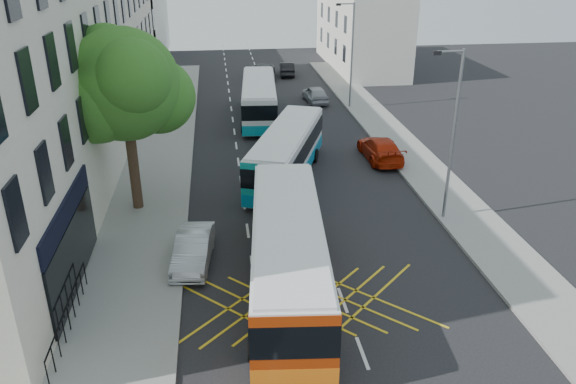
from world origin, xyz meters
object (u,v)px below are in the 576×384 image
object	(u,v)px
street_tree	(124,86)
lamp_near	(452,128)
bus_near	(288,255)
bus_mid	(287,153)
distant_car_grey	(263,73)
distant_car_silver	(315,94)
bus_far	(259,99)
parked_car_silver	(193,249)
red_hatchback	(380,149)
lamp_far	(351,50)
distant_car_dark	(287,69)

from	to	relation	value
street_tree	lamp_near	distance (m)	15.10
bus_near	bus_mid	distance (m)	11.48
distant_car_grey	distant_car_silver	xyz separation A→B (m)	(3.60, -8.85, -0.02)
bus_far	parked_car_silver	size ratio (longest dim) A/B	2.63
red_hatchback	bus_far	bearing A→B (deg)	-56.13
street_tree	parked_car_silver	size ratio (longest dim) A/B	2.19
lamp_far	distant_car_silver	bearing A→B (deg)	137.45
bus_near	red_hatchback	size ratio (longest dim) A/B	2.37
red_hatchback	parked_car_silver	bearing A→B (deg)	43.48
distant_car_dark	distant_car_silver	bearing A→B (deg)	100.31
street_tree	lamp_far	bearing A→B (deg)	49.19
lamp_near	distant_car_grey	world-z (taller)	lamp_near
bus_far	red_hatchback	size ratio (longest dim) A/B	2.20
bus_mid	lamp_near	bearing A→B (deg)	-22.44
parked_car_silver	distant_car_silver	size ratio (longest dim) A/B	1.01
lamp_near	bus_near	size ratio (longest dim) A/B	0.70
red_hatchback	bus_mid	bearing A→B (deg)	18.43
bus_far	distant_car_grey	bearing A→B (deg)	88.00
bus_mid	bus_far	distance (m)	11.74
lamp_far	distant_car_grey	xyz separation A→B (m)	(-5.94, 11.00, -3.92)
distant_car_silver	lamp_near	bearing A→B (deg)	91.94
street_tree	bus_near	distance (m)	11.44
bus_mid	bus_near	bearing A→B (deg)	-77.07
bus_mid	parked_car_silver	world-z (taller)	bus_mid
street_tree	distant_car_grey	xyz separation A→B (m)	(8.76, 28.03, -5.59)
red_hatchback	distant_car_silver	bearing A→B (deg)	-84.21
bus_mid	distant_car_grey	world-z (taller)	bus_mid
bus_far	distant_car_grey	size ratio (longest dim) A/B	2.10
bus_far	distant_car_dark	size ratio (longest dim) A/B	2.68
parked_car_silver	lamp_far	bearing A→B (deg)	68.94
street_tree	distant_car_grey	distance (m)	29.90
bus_near	distant_car_silver	size ratio (longest dim) A/B	2.86
bus_far	parked_car_silver	bearing A→B (deg)	-97.95
bus_near	distant_car_dark	distance (m)	38.20
distant_car_dark	distant_car_grey	bearing A→B (deg)	37.97
bus_mid	distant_car_grey	xyz separation A→B (m)	(0.82, 24.81, -0.80)
distant_car_silver	distant_car_dark	size ratio (longest dim) A/B	1.01
red_hatchback	distant_car_silver	size ratio (longest dim) A/B	1.21
distant_car_silver	distant_car_dark	world-z (taller)	distant_car_silver
street_tree	parked_car_silver	xyz separation A→B (m)	(2.91, -5.54, -5.63)
parked_car_silver	red_hatchback	bearing A→B (deg)	51.01
bus_mid	parked_car_silver	bearing A→B (deg)	-99.87
red_hatchback	distant_car_dark	bearing A→B (deg)	-84.72
distant_car_grey	bus_far	bearing A→B (deg)	-90.54
bus_far	lamp_far	bearing A→B (deg)	20.09
street_tree	distant_car_dark	xyz separation A→B (m)	(11.33, 29.71, -5.64)
distant_car_grey	distant_car_dark	xyz separation A→B (m)	(2.57, 1.68, -0.05)
bus_mid	distant_car_grey	size ratio (longest dim) A/B	2.05
bus_near	distant_car_silver	distance (m)	27.99
distant_car_grey	red_hatchback	bearing A→B (deg)	-71.27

